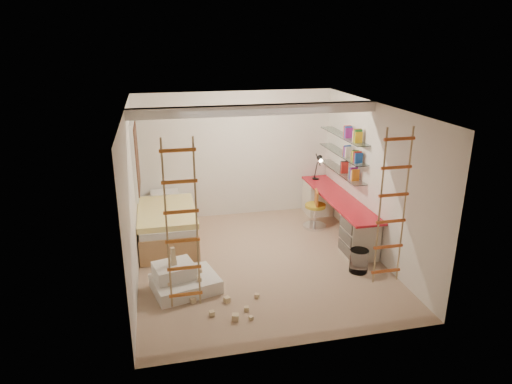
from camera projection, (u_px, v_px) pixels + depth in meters
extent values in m
plane|color=#A08167|center=(260.00, 262.00, 7.73)|extent=(4.50, 4.50, 0.00)
cube|color=white|center=(256.00, 110.00, 7.18)|extent=(4.00, 0.18, 0.16)
cube|color=white|center=(135.00, 158.00, 8.20)|extent=(0.06, 1.15, 1.35)
cube|color=#4C2D1E|center=(137.00, 157.00, 8.21)|extent=(0.02, 1.00, 1.20)
cylinder|color=white|center=(359.00, 261.00, 7.35)|extent=(0.30, 0.30, 0.38)
cube|color=red|center=(339.00, 198.00, 8.61)|extent=(0.55, 2.80, 0.04)
cube|color=beige|center=(318.00, 197.00, 9.75)|extent=(0.52, 0.55, 0.71)
cube|color=beige|center=(360.00, 237.00, 7.81)|extent=(0.52, 0.55, 0.71)
cube|color=#4C4742|center=(346.00, 225.00, 7.67)|extent=(0.02, 0.50, 0.18)
cube|color=#4C4742|center=(345.00, 237.00, 7.74)|extent=(0.02, 0.50, 0.18)
cube|color=#4C4742|center=(344.00, 249.00, 7.82)|extent=(0.02, 0.50, 0.18)
cube|color=white|center=(341.00, 171.00, 8.78)|extent=(0.25, 1.80, 0.01)
cube|color=white|center=(342.00, 154.00, 8.67)|extent=(0.25, 1.80, 0.01)
cube|color=white|center=(343.00, 136.00, 8.55)|extent=(0.25, 1.80, 0.01)
cube|color=#AD7F51|center=(168.00, 229.00, 8.48)|extent=(1.00, 2.00, 0.45)
cube|color=white|center=(167.00, 214.00, 8.39)|extent=(0.95, 1.95, 0.12)
cube|color=yellow|center=(167.00, 212.00, 8.22)|extent=(1.02, 1.60, 0.10)
cube|color=white|center=(165.00, 194.00, 9.09)|extent=(0.55, 0.35, 0.12)
cylinder|color=black|center=(316.00, 179.00, 9.65)|extent=(0.14, 0.14, 0.02)
cylinder|color=black|center=(316.00, 170.00, 9.59)|extent=(0.02, 0.15, 0.36)
cylinder|color=black|center=(318.00, 160.00, 9.42)|extent=(0.02, 0.27, 0.20)
cone|color=black|center=(320.00, 159.00, 9.29)|extent=(0.12, 0.14, 0.15)
cylinder|color=#FFEABF|center=(321.00, 161.00, 9.26)|extent=(0.08, 0.04, 0.08)
cylinder|color=gold|center=(315.00, 206.00, 8.97)|extent=(0.49, 0.49, 0.06)
cube|color=#B46222|center=(316.00, 198.00, 8.88)|extent=(0.11, 0.31, 0.29)
cylinder|color=silver|center=(315.00, 215.00, 9.04)|extent=(0.06, 0.06, 0.41)
cylinder|color=silver|center=(314.00, 226.00, 9.11)|extent=(0.56, 0.56, 0.05)
cube|color=silver|center=(185.00, 284.00, 6.84)|extent=(1.09, 0.94, 0.21)
cube|color=silver|center=(174.00, 270.00, 6.80)|extent=(0.67, 0.59, 0.21)
cube|color=#CCB284|center=(173.00, 262.00, 6.75)|extent=(0.10, 0.10, 0.08)
cube|color=#CCB284|center=(173.00, 257.00, 6.73)|extent=(0.08, 0.08, 0.07)
cube|color=#CCB284|center=(173.00, 251.00, 6.70)|extent=(0.07, 0.07, 0.12)
cube|color=#CCB284|center=(199.00, 279.00, 6.71)|extent=(0.06, 0.06, 0.06)
cube|color=#CCB284|center=(200.00, 270.00, 6.96)|extent=(0.06, 0.06, 0.06)
cube|color=#CCB284|center=(169.00, 284.00, 6.59)|extent=(0.06, 0.06, 0.06)
cube|color=#CCB284|center=(257.00, 295.00, 6.66)|extent=(0.07, 0.07, 0.07)
cube|color=#CCB284|center=(193.00, 301.00, 6.53)|extent=(0.07, 0.07, 0.07)
cube|color=#CCB284|center=(227.00, 300.00, 6.55)|extent=(0.07, 0.07, 0.07)
cube|color=#CCB284|center=(235.00, 318.00, 6.13)|extent=(0.07, 0.07, 0.07)
cube|color=#CCB284|center=(251.00, 317.00, 6.14)|extent=(0.07, 0.07, 0.07)
cube|color=#CCB284|center=(212.00, 313.00, 6.23)|extent=(0.07, 0.07, 0.07)
cube|color=#CCB284|center=(246.00, 309.00, 6.34)|extent=(0.07, 0.07, 0.07)
cube|color=orange|center=(342.00, 166.00, 8.75)|extent=(0.14, 0.46, 0.22)
cube|color=white|center=(343.00, 148.00, 8.63)|extent=(0.14, 0.70, 0.22)
cube|color=#8C1E7F|center=(344.00, 130.00, 8.52)|extent=(0.14, 0.52, 0.22)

